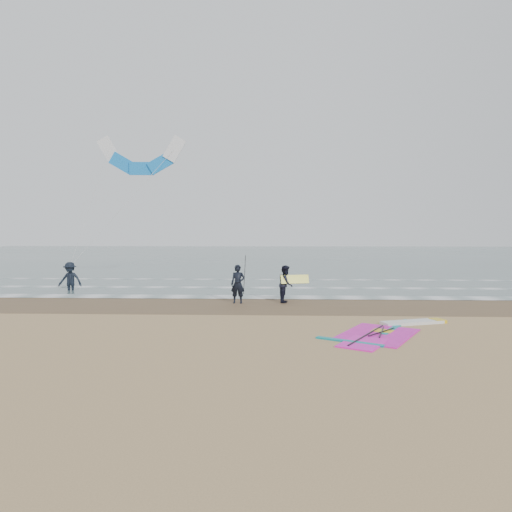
{
  "coord_description": "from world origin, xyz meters",
  "views": [
    {
      "loc": [
        0.47,
        -13.81,
        3.19
      ],
      "look_at": [
        -0.26,
        5.0,
        2.2
      ],
      "focal_mm": 32.0,
      "sensor_mm": 36.0,
      "label": 1
    }
  ],
  "objects_px": {
    "person_standing": "(238,284)",
    "person_wading": "(70,273)",
    "person_walking": "(286,284)",
    "surf_kite": "(141,159)",
    "windsurf_rig": "(389,331)"
  },
  "relations": [
    {
      "from": "person_standing",
      "to": "person_wading",
      "type": "relative_size",
      "value": 0.9
    },
    {
      "from": "person_standing",
      "to": "person_walking",
      "type": "bearing_deg",
      "value": 15.02
    },
    {
      "from": "person_standing",
      "to": "person_wading",
      "type": "distance_m",
      "value": 10.17
    },
    {
      "from": "person_walking",
      "to": "person_wading",
      "type": "height_order",
      "value": "person_wading"
    },
    {
      "from": "surf_kite",
      "to": "person_standing",
      "type": "bearing_deg",
      "value": -52.1
    },
    {
      "from": "person_walking",
      "to": "surf_kite",
      "type": "bearing_deg",
      "value": 55.04
    },
    {
      "from": "person_standing",
      "to": "surf_kite",
      "type": "distance_m",
      "value": 13.16
    },
    {
      "from": "windsurf_rig",
      "to": "person_standing",
      "type": "distance_m",
      "value": 7.79
    },
    {
      "from": "windsurf_rig",
      "to": "person_standing",
      "type": "xyz_separation_m",
      "value": [
        -5.28,
        5.66,
        0.84
      ]
    },
    {
      "from": "windsurf_rig",
      "to": "person_walking",
      "type": "distance_m",
      "value": 6.82
    },
    {
      "from": "person_walking",
      "to": "surf_kite",
      "type": "xyz_separation_m",
      "value": [
        -9.01,
        8.46,
        7.0
      ]
    },
    {
      "from": "person_standing",
      "to": "surf_kite",
      "type": "height_order",
      "value": "surf_kite"
    },
    {
      "from": "person_standing",
      "to": "person_walking",
      "type": "height_order",
      "value": "person_standing"
    },
    {
      "from": "windsurf_rig",
      "to": "person_walking",
      "type": "relative_size",
      "value": 2.85
    },
    {
      "from": "person_wading",
      "to": "surf_kite",
      "type": "xyz_separation_m",
      "value": [
        2.54,
        4.92,
        6.89
      ]
    }
  ]
}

